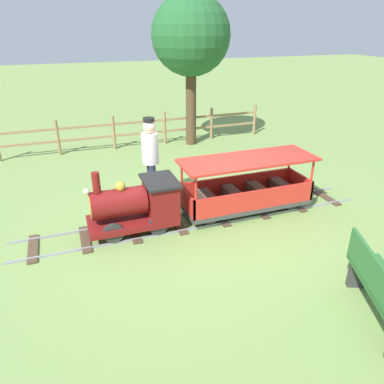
% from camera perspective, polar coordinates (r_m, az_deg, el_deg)
% --- Properties ---
extents(ground_plane, '(60.00, 60.00, 0.00)m').
position_cam_1_polar(ground_plane, '(6.37, 3.11, -4.02)').
color(ground_plane, '#75934C').
extents(track, '(0.79, 6.05, 0.04)m').
position_cam_1_polar(track, '(6.28, 0.97, -4.28)').
color(track, gray).
rests_on(track, ground_plane).
extents(locomotive, '(0.75, 1.44, 1.06)m').
position_cam_1_polar(locomotive, '(5.82, -8.47, -1.90)').
color(locomotive, maroon).
rests_on(locomotive, ground_plane).
extents(passenger_car, '(0.85, 2.35, 0.97)m').
position_cam_1_polar(passenger_car, '(6.44, 8.49, 0.25)').
color(passenger_car, '#3F3F3F').
rests_on(passenger_car, ground_plane).
extents(conductor_person, '(0.30, 0.30, 1.62)m').
position_cam_1_polar(conductor_person, '(6.55, -6.53, 5.82)').
color(conductor_person, '#282D47').
rests_on(conductor_person, ground_plane).
extents(park_bench, '(1.35, 0.87, 0.82)m').
position_cam_1_polar(park_bench, '(4.63, 27.43, -13.38)').
color(park_bench, '#2D6B33').
rests_on(park_bench, ground_plane).
extents(oak_tree_far, '(2.00, 2.00, 3.82)m').
position_cam_1_polar(oak_tree_far, '(9.93, -0.17, 23.14)').
color(oak_tree_far, '#4C3823').
rests_on(oak_tree_far, ground_plane).
extents(fence_section, '(0.08, 7.13, 0.90)m').
position_cam_1_polar(fence_section, '(10.12, -8.20, 9.73)').
color(fence_section, '#93754C').
rests_on(fence_section, ground_plane).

